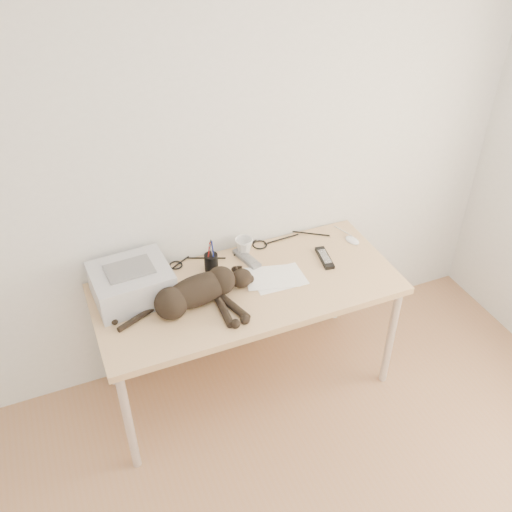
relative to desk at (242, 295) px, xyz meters
name	(u,v)px	position (x,y,z in m)	size (l,w,h in m)	color
wall_back	(220,160)	(0.00, 0.27, 0.69)	(3.50, 3.50, 0.00)	white
desk	(242,295)	(0.00, 0.00, 0.00)	(1.60, 0.70, 0.74)	tan
printer	(132,283)	(-0.57, 0.06, 0.22)	(0.40, 0.35, 0.18)	#B1B1B6
papers	(275,278)	(0.16, -0.08, 0.14)	(0.33, 0.26, 0.01)	white
cat	(195,294)	(-0.30, -0.12, 0.21)	(0.74, 0.35, 0.17)	black
mug	(244,246)	(0.09, 0.19, 0.18)	(0.10, 0.10, 0.09)	white
pen_cup	(211,262)	(-0.13, 0.12, 0.19)	(0.07, 0.07, 0.19)	black
remote_grey	(247,259)	(0.08, 0.12, 0.14)	(0.06, 0.20, 0.02)	slate
remote_black	(325,258)	(0.48, -0.04, 0.14)	(0.05, 0.19, 0.02)	black
mouse	(352,239)	(0.71, 0.06, 0.15)	(0.06, 0.10, 0.03)	white
cable_tangle	(227,253)	(0.00, 0.22, 0.14)	(1.36, 0.09, 0.01)	black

